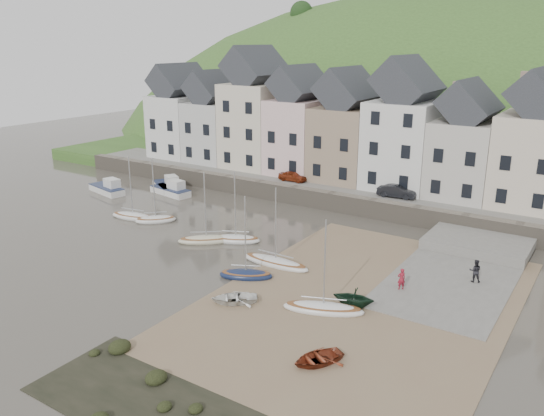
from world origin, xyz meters
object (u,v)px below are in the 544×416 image
Objects in this scene: rowboat_green at (353,297)px; car_right at (397,191)px; sailboat_0 at (133,216)px; rowboat_red at (318,358)px; person_red at (401,279)px; rowboat_white at (234,298)px; person_dark at (475,271)px; car_left at (293,176)px.

rowboat_green is 0.70× the size of car_right.
sailboat_0 is 1.68× the size of car_right.
rowboat_green reaches higher than rowboat_red.
rowboat_green is at bearing 23.51° from person_red.
sailboat_0 is 2.10× the size of rowboat_white.
person_red is at bearing 26.99° from person_dark.
rowboat_white is at bearing -25.17° from sailboat_0.
rowboat_red is at bearing 54.90° from person_dark.
person_dark is at bearing -119.70° from car_left.
rowboat_white is at bearing -2.05° from person_red.
sailboat_0 reaches higher than car_right.
person_red is (27.11, -1.10, 0.62)m from sailboat_0.
car_right is (20.33, 15.54, 1.96)m from sailboat_0.
rowboat_green is 4.39m from person_red.
sailboat_0 reaches higher than rowboat_red.
car_right is at bearing 137.46° from rowboat_white.
rowboat_red is 1.88× the size of person_red.
rowboat_white reaches higher than rowboat_red.
car_left is (-22.59, 12.66, 1.19)m from person_dark.
car_right reaches higher than car_left.
person_dark is at bearing 134.16° from rowboat_green.
rowboat_red is (1.15, -6.82, -0.39)m from rowboat_green.
person_dark reaches higher than rowboat_red.
car_right is at bearing -177.48° from rowboat_green.
sailboat_0 is at bearing -153.98° from rowboat_white.
person_red is 0.92× the size of person_dark.
rowboat_white is 0.95× the size of car_left.
rowboat_white is (18.74, -8.81, 0.11)m from sailboat_0.
person_red is at bearing 93.80° from rowboat_white.
person_dark reaches higher than rowboat_green.
person_red is at bearing -2.32° from sailboat_0.
sailboat_0 is at bearing 151.16° from car_left.
car_left reaches higher than person_red.
rowboat_red is 0.76× the size of car_right.
car_left reaches higher than person_dark.
rowboat_red is at bearing -146.94° from car_left.
car_left is at bearing -48.01° from person_dark.
person_red is 0.48× the size of car_left.
rowboat_green is 1.58× the size of person_dark.
car_left is (8.40, 15.54, 1.88)m from sailboat_0.
rowboat_green is 21.40m from car_right.
person_dark is (5.52, 8.06, 0.20)m from rowboat_green.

